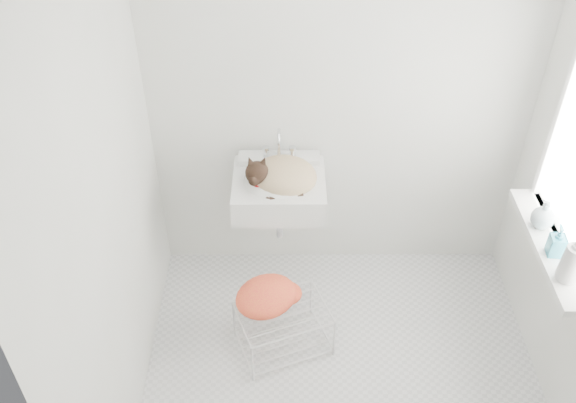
{
  "coord_description": "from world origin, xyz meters",
  "views": [
    {
      "loc": [
        -0.31,
        -2.09,
        3.01
      ],
      "look_at": [
        -0.3,
        0.5,
        0.88
      ],
      "focal_mm": 39.33,
      "sensor_mm": 36.0,
      "label": 1
    }
  ],
  "objects_px": {
    "bottle_a": "(565,279)",
    "bottle_b": "(553,254)",
    "sink": "(279,179)",
    "bottle_c": "(540,226)",
    "wire_rack": "(283,328)",
    "cat": "(281,175)"
  },
  "relations": [
    {
      "from": "wire_rack",
      "to": "cat",
      "type": "bearing_deg",
      "value": 90.89
    },
    {
      "from": "cat",
      "to": "bottle_b",
      "type": "distance_m",
      "value": 1.46
    },
    {
      "from": "sink",
      "to": "bottle_c",
      "type": "relative_size",
      "value": 3.34
    },
    {
      "from": "bottle_b",
      "to": "cat",
      "type": "bearing_deg",
      "value": 155.99
    },
    {
      "from": "sink",
      "to": "bottle_a",
      "type": "distance_m",
      "value": 1.56
    },
    {
      "from": "sink",
      "to": "cat",
      "type": "relative_size",
      "value": 1.28
    },
    {
      "from": "bottle_b",
      "to": "bottle_c",
      "type": "xyz_separation_m",
      "value": [
        0.0,
        0.21,
        0.0
      ]
    },
    {
      "from": "bottle_a",
      "to": "bottle_c",
      "type": "distance_m",
      "value": 0.38
    },
    {
      "from": "bottle_a",
      "to": "bottle_c",
      "type": "bearing_deg",
      "value": 90.0
    },
    {
      "from": "sink",
      "to": "bottle_b",
      "type": "relative_size",
      "value": 3.18
    },
    {
      "from": "sink",
      "to": "bottle_c",
      "type": "bearing_deg",
      "value": -16.7
    },
    {
      "from": "wire_rack",
      "to": "bottle_b",
      "type": "distance_m",
      "value": 1.51
    },
    {
      "from": "cat",
      "to": "bottle_c",
      "type": "bearing_deg",
      "value": -11.33
    },
    {
      "from": "cat",
      "to": "wire_rack",
      "type": "distance_m",
      "value": 0.88
    },
    {
      "from": "sink",
      "to": "bottle_b",
      "type": "bearing_deg",
      "value": -24.37
    },
    {
      "from": "bottle_a",
      "to": "bottle_b",
      "type": "distance_m",
      "value": 0.17
    },
    {
      "from": "sink",
      "to": "wire_rack",
      "type": "height_order",
      "value": "sink"
    },
    {
      "from": "cat",
      "to": "bottle_a",
      "type": "bearing_deg",
      "value": -24.89
    },
    {
      "from": "wire_rack",
      "to": "bottle_a",
      "type": "height_order",
      "value": "bottle_a"
    },
    {
      "from": "bottle_a",
      "to": "bottle_b",
      "type": "height_order",
      "value": "bottle_a"
    },
    {
      "from": "cat",
      "to": "bottle_a",
      "type": "distance_m",
      "value": 1.54
    },
    {
      "from": "bottle_b",
      "to": "bottle_c",
      "type": "relative_size",
      "value": 1.05
    }
  ]
}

